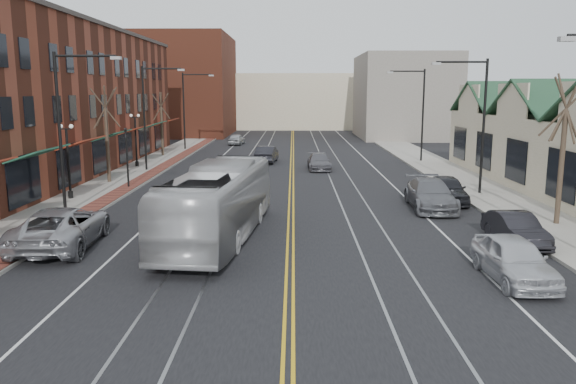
{
  "coord_description": "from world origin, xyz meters",
  "views": [
    {
      "loc": [
        0.12,
        -11.81,
        6.29
      ],
      "look_at": [
        -0.11,
        11.89,
        2.0
      ],
      "focal_mm": 35.0,
      "sensor_mm": 36.0,
      "label": 1
    }
  ],
  "objects_px": {
    "parked_suv": "(62,227)",
    "parked_car_a": "(514,259)",
    "parked_car_c": "(430,194)",
    "parked_car_b": "(515,229)",
    "parked_car_d": "(447,189)",
    "transit_bus": "(219,203)"
  },
  "relations": [
    {
      "from": "parked_suv",
      "to": "parked_car_a",
      "type": "distance_m",
      "value": 17.26
    },
    {
      "from": "parked_car_a",
      "to": "parked_car_c",
      "type": "xyz_separation_m",
      "value": [
        0.0,
        11.62,
        0.04
      ]
    },
    {
      "from": "parked_car_b",
      "to": "parked_car_a",
      "type": "bearing_deg",
      "value": -114.52
    },
    {
      "from": "parked_car_a",
      "to": "parked_car_c",
      "type": "bearing_deg",
      "value": 88.51
    },
    {
      "from": "parked_car_a",
      "to": "parked_car_b",
      "type": "xyz_separation_m",
      "value": [
        1.8,
        4.49,
        -0.09
      ]
    },
    {
      "from": "parked_suv",
      "to": "parked_car_d",
      "type": "xyz_separation_m",
      "value": [
        18.13,
        9.35,
        -0.06
      ]
    },
    {
      "from": "parked_car_a",
      "to": "parked_car_c",
      "type": "relative_size",
      "value": 0.81
    },
    {
      "from": "parked_suv",
      "to": "parked_car_b",
      "type": "distance_m",
      "value": 18.61
    },
    {
      "from": "parked_suv",
      "to": "parked_car_a",
      "type": "relative_size",
      "value": 1.37
    },
    {
      "from": "parked_car_b",
      "to": "parked_suv",
      "type": "bearing_deg",
      "value": 179.03
    },
    {
      "from": "transit_bus",
      "to": "parked_car_b",
      "type": "distance_m",
      "value": 12.43
    },
    {
      "from": "parked_car_d",
      "to": "parked_car_c",
      "type": "bearing_deg",
      "value": -126.03
    },
    {
      "from": "parked_car_d",
      "to": "transit_bus",
      "type": "bearing_deg",
      "value": -143.53
    },
    {
      "from": "parked_car_b",
      "to": "parked_car_c",
      "type": "bearing_deg",
      "value": 101.51
    },
    {
      "from": "parked_suv",
      "to": "transit_bus",
      "type": "bearing_deg",
      "value": -171.8
    },
    {
      "from": "parked_suv",
      "to": "parked_car_c",
      "type": "height_order",
      "value": "parked_suv"
    },
    {
      "from": "parked_car_a",
      "to": "parked_car_c",
      "type": "distance_m",
      "value": 11.62
    },
    {
      "from": "parked_car_b",
      "to": "parked_car_c",
      "type": "distance_m",
      "value": 7.36
    },
    {
      "from": "transit_bus",
      "to": "parked_car_d",
      "type": "distance_m",
      "value": 14.37
    },
    {
      "from": "parked_car_b",
      "to": "parked_car_d",
      "type": "bearing_deg",
      "value": 90.38
    },
    {
      "from": "transit_bus",
      "to": "parked_car_d",
      "type": "bearing_deg",
      "value": -139.83
    },
    {
      "from": "parked_car_b",
      "to": "parked_car_d",
      "type": "height_order",
      "value": "parked_car_d"
    }
  ]
}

